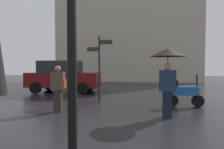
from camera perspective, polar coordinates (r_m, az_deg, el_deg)
name	(u,v)px	position (r m, az deg, el deg)	size (l,w,h in m)	color
pedestrian_with_umbrella	(168,62)	(5.98, 16.06, 3.41)	(1.05, 1.05, 2.06)	black
pedestrian_with_bag	(58,86)	(6.74, -15.49, -3.20)	(0.48, 0.24, 1.55)	#2A241E
parked_scooter	(184,92)	(7.84, 20.35, -4.89)	(1.40, 0.32, 1.23)	black
parked_car_left	(63,76)	(11.89, -14.16, -0.48)	(4.16, 1.90, 1.86)	#590C0F
street_signpost	(99,62)	(8.30, -3.72, 3.64)	(1.08, 0.08, 2.81)	black
building_block	(128,21)	(20.88, 4.63, 15.48)	(14.47, 2.91, 12.53)	#B2A893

